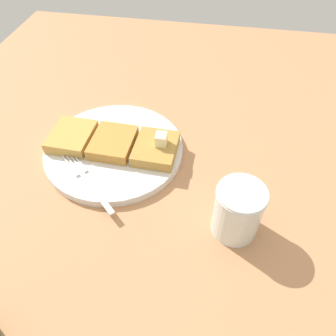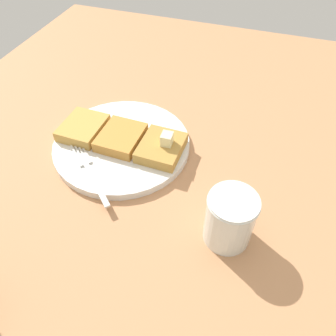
{
  "view_description": "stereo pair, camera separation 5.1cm",
  "coord_description": "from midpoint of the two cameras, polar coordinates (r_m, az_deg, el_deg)",
  "views": [
    {
      "loc": [
        -7.35,
        45.07,
        44.43
      ],
      "look_at": [
        -1.2,
        10.87,
        6.72
      ],
      "focal_mm": 35.0,
      "sensor_mm": 36.0,
      "label": 1
    },
    {
      "loc": [
        -12.31,
        43.8,
        44.43
      ],
      "look_at": [
        -1.2,
        10.87,
        6.72
      ],
      "focal_mm": 35.0,
      "sensor_mm": 36.0,
      "label": 2
    }
  ],
  "objects": [
    {
      "name": "table_surface",
      "position": [
        0.63,
        4.47,
        3.57
      ],
      "size": [
        104.57,
        104.57,
        2.22
      ],
      "primitive_type": "cube",
      "color": "#B57D52",
      "rests_on": "ground"
    },
    {
      "name": "plate",
      "position": [
        0.61,
        -5.65,
        4.06
      ],
      "size": [
        24.93,
        24.93,
        1.43
      ],
      "color": "silver",
      "rests_on": "table_surface"
    },
    {
      "name": "toast_slice_left",
      "position": [
        0.57,
        1.38,
        3.41
      ],
      "size": [
        7.42,
        8.69,
        2.04
      ],
      "primitive_type": "cube",
      "rotation": [
        0.0,
        0.0,
        -0.03
      ],
      "color": "#B0833B",
      "rests_on": "plate"
    },
    {
      "name": "toast_slice_middle",
      "position": [
        0.6,
        -5.76,
        5.19
      ],
      "size": [
        7.42,
        8.69,
        2.04
      ],
      "primitive_type": "cube",
      "rotation": [
        0.0,
        0.0,
        -0.03
      ],
      "color": "#BF8035",
      "rests_on": "plate"
    },
    {
      "name": "toast_slice_right",
      "position": [
        0.63,
        -12.32,
        6.75
      ],
      "size": [
        7.42,
        8.69,
        2.04
      ],
      "primitive_type": "cube",
      "rotation": [
        0.0,
        0.0,
        -0.03
      ],
      "color": "#C39445",
      "rests_on": "plate"
    },
    {
      "name": "butter_pat_primary",
      "position": [
        0.56,
        2.44,
        4.94
      ],
      "size": [
        1.98,
        2.18,
        2.1
      ],
      "primitive_type": "cube",
      "rotation": [
        0.0,
        0.0,
        1.61
      ],
      "color": "beige",
      "rests_on": "toast_slice_left"
    },
    {
      "name": "fork",
      "position": [
        0.56,
        -11.23,
        -0.2
      ],
      "size": [
        12.69,
        11.95,
        0.36
      ],
      "color": "silver",
      "rests_on": "plate"
    },
    {
      "name": "syrup_jar",
      "position": [
        0.47,
        13.76,
        -9.09
      ],
      "size": [
        7.04,
        7.04,
        8.62
      ],
      "color": "#592A0C",
      "rests_on": "table_surface"
    }
  ]
}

